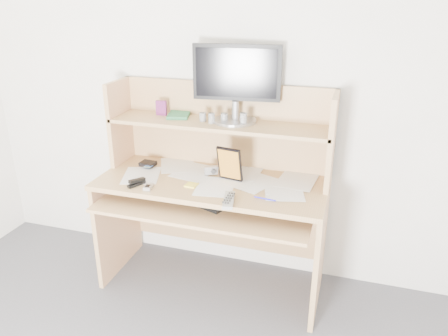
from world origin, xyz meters
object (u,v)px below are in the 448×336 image
(keyboard, at_px, (198,198))
(tv_remote, at_px, (229,200))
(desk, at_px, (216,184))
(game_case, at_px, (230,164))
(monitor, at_px, (236,81))

(keyboard, distance_m, tv_remote, 0.32)
(tv_remote, bearing_deg, desk, 107.09)
(keyboard, relative_size, tv_remote, 2.28)
(desk, bearing_deg, keyboard, -111.32)
(game_case, xyz_separation_m, monitor, (-0.02, 0.19, 0.46))
(desk, relative_size, monitor, 2.62)
(game_case, relative_size, monitor, 0.40)
(keyboard, height_order, monitor, monitor)
(tv_remote, height_order, game_case, game_case)
(desk, xyz_separation_m, game_case, (0.11, -0.06, 0.17))
(desk, height_order, keyboard, desk)
(tv_remote, distance_m, monitor, 0.74)
(monitor, bearing_deg, game_case, -91.18)
(game_case, height_order, monitor, monitor)
(game_case, bearing_deg, desk, 163.46)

